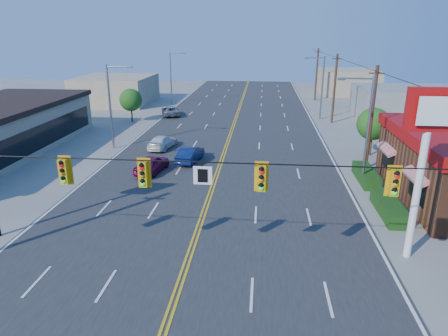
# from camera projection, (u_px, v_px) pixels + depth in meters

# --- Properties ---
(ground) EXTENTS (160.00, 160.00, 0.00)m
(ground) POSITION_uv_depth(u_px,v_px,m) (178.00, 291.00, 17.55)
(ground) COLOR gray
(ground) RESTS_ON ground
(road) EXTENTS (20.00, 120.00, 0.06)m
(road) POSITION_uv_depth(u_px,v_px,m) (223.00, 157.00, 36.39)
(road) COLOR #2D2D30
(road) RESTS_ON ground
(signal_span) EXTENTS (24.32, 0.34, 9.00)m
(signal_span) POSITION_uv_depth(u_px,v_px,m) (170.00, 188.00, 15.99)
(signal_span) COLOR #47301E
(signal_span) RESTS_ON ground
(kfc_pylon) EXTENTS (2.20, 0.36, 8.50)m
(kfc_pylon) POSITION_uv_depth(u_px,v_px,m) (426.00, 141.00, 18.37)
(kfc_pylon) COLOR white
(kfc_pylon) RESTS_ON ground
(streetlight_se) EXTENTS (2.55, 0.25, 8.00)m
(streetlight_se) POSITION_uv_depth(u_px,v_px,m) (366.00, 126.00, 28.30)
(streetlight_se) COLOR gray
(streetlight_se) RESTS_ON ground
(streetlight_ne) EXTENTS (2.55, 0.25, 8.00)m
(streetlight_ne) POSITION_uv_depth(u_px,v_px,m) (321.00, 84.00, 50.92)
(streetlight_ne) COLOR gray
(streetlight_ne) RESTS_ON ground
(streetlight_sw) EXTENTS (2.55, 0.25, 8.00)m
(streetlight_sw) POSITION_uv_depth(u_px,v_px,m) (112.00, 102.00, 37.82)
(streetlight_sw) COLOR gray
(streetlight_sw) RESTS_ON ground
(streetlight_nw) EXTENTS (2.55, 0.25, 8.00)m
(streetlight_nw) POSITION_uv_depth(u_px,v_px,m) (172.00, 75.00, 62.32)
(streetlight_nw) COLOR gray
(streetlight_nw) RESTS_ON ground
(utility_pole_near) EXTENTS (0.28, 0.28, 8.40)m
(utility_pole_near) POSITION_uv_depth(u_px,v_px,m) (371.00, 119.00, 32.04)
(utility_pole_near) COLOR #47301E
(utility_pole_near) RESTS_ON ground
(utility_pole_mid) EXTENTS (0.28, 0.28, 8.40)m
(utility_pole_mid) POSITION_uv_depth(u_px,v_px,m) (334.00, 89.00, 49.01)
(utility_pole_mid) COLOR #47301E
(utility_pole_mid) RESTS_ON ground
(utility_pole_far) EXTENTS (0.28, 0.28, 8.40)m
(utility_pole_far) POSITION_uv_depth(u_px,v_px,m) (317.00, 75.00, 65.97)
(utility_pole_far) COLOR #47301E
(utility_pole_far) RESTS_ON ground
(tree_kfc_rear) EXTENTS (2.94, 2.94, 4.41)m
(tree_kfc_rear) POSITION_uv_depth(u_px,v_px,m) (373.00, 124.00, 36.10)
(tree_kfc_rear) COLOR #47301E
(tree_kfc_rear) RESTS_ON ground
(tree_west) EXTENTS (2.80, 2.80, 4.20)m
(tree_west) POSITION_uv_depth(u_px,v_px,m) (131.00, 100.00, 49.88)
(tree_west) COLOR #47301E
(tree_west) RESTS_ON ground
(bld_east_mid) EXTENTS (12.00, 10.00, 4.00)m
(bld_east_mid) POSITION_uv_depth(u_px,v_px,m) (404.00, 103.00, 52.59)
(bld_east_mid) COLOR gray
(bld_east_mid) RESTS_ON ground
(bld_west_far) EXTENTS (11.00, 12.00, 4.20)m
(bld_west_far) POSITION_uv_depth(u_px,v_px,m) (116.00, 90.00, 63.94)
(bld_west_far) COLOR tan
(bld_west_far) RESTS_ON ground
(bld_east_far) EXTENTS (10.00, 10.00, 4.40)m
(bld_east_far) POSITION_uv_depth(u_px,v_px,m) (348.00, 82.00, 73.53)
(bld_east_far) COLOR tan
(bld_east_far) RESTS_ON ground
(car_magenta) EXTENTS (2.30, 4.29, 1.39)m
(car_magenta) POSITION_uv_depth(u_px,v_px,m) (152.00, 164.00, 32.17)
(car_magenta) COLOR maroon
(car_magenta) RESTS_ON ground
(car_blue) EXTENTS (1.99, 4.26, 1.35)m
(car_blue) POSITION_uv_depth(u_px,v_px,m) (190.00, 155.00, 34.79)
(car_blue) COLOR #0D1D50
(car_blue) RESTS_ON ground
(car_white) EXTENTS (2.41, 4.54, 1.25)m
(car_white) POSITION_uv_depth(u_px,v_px,m) (162.00, 143.00, 38.83)
(car_white) COLOR white
(car_white) RESTS_ON ground
(car_silver) EXTENTS (3.51, 5.10, 1.29)m
(car_silver) POSITION_uv_depth(u_px,v_px,m) (170.00, 111.00, 54.22)
(car_silver) COLOR #999A9D
(car_silver) RESTS_ON ground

